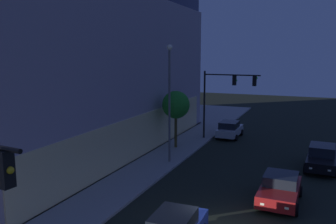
{
  "coord_description": "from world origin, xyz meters",
  "views": [
    {
      "loc": [
        -14.31,
        -3.46,
        8.16
      ],
      "look_at": [
        6.91,
        5.6,
        4.41
      ],
      "focal_mm": 37.42,
      "sensor_mm": 36.0,
      "label": 1
    }
  ],
  "objects_px": {
    "car_silver": "(230,129)",
    "car_red": "(280,189)",
    "modern_building": "(34,61)",
    "traffic_light_far_corner": "(224,91)",
    "street_lamp_sidewalk": "(169,90)",
    "sidewalk_tree": "(176,105)",
    "car_black": "(322,157)"
  },
  "relations": [
    {
      "from": "modern_building",
      "to": "car_silver",
      "type": "xyz_separation_m",
      "value": [
        9.58,
        -15.8,
        -6.84
      ]
    },
    {
      "from": "modern_building",
      "to": "traffic_light_far_corner",
      "type": "bearing_deg",
      "value": -63.49
    },
    {
      "from": "traffic_light_far_corner",
      "to": "sidewalk_tree",
      "type": "bearing_deg",
      "value": 144.36
    },
    {
      "from": "street_lamp_sidewalk",
      "to": "sidewalk_tree",
      "type": "bearing_deg",
      "value": 15.36
    },
    {
      "from": "sidewalk_tree",
      "to": "car_silver",
      "type": "relative_size",
      "value": 1.18
    },
    {
      "from": "car_black",
      "to": "car_silver",
      "type": "bearing_deg",
      "value": 49.31
    },
    {
      "from": "modern_building",
      "to": "car_red",
      "type": "distance_m",
      "value": 23.6
    },
    {
      "from": "car_black",
      "to": "modern_building",
      "type": "bearing_deg",
      "value": 95.5
    },
    {
      "from": "traffic_light_far_corner",
      "to": "car_silver",
      "type": "xyz_separation_m",
      "value": [
        1.8,
        -0.2,
        -4.04
      ]
    },
    {
      "from": "modern_building",
      "to": "car_silver",
      "type": "relative_size",
      "value": 7.24
    },
    {
      "from": "modern_building",
      "to": "street_lamp_sidewalk",
      "type": "xyz_separation_m",
      "value": [
        -0.73,
        -13.58,
        -2.07
      ]
    },
    {
      "from": "car_silver",
      "to": "car_red",
      "type": "bearing_deg",
      "value": -156.6
    },
    {
      "from": "traffic_light_far_corner",
      "to": "street_lamp_sidewalk",
      "type": "relative_size",
      "value": 0.74
    },
    {
      "from": "sidewalk_tree",
      "to": "car_black",
      "type": "distance_m",
      "value": 12.21
    },
    {
      "from": "car_red",
      "to": "street_lamp_sidewalk",
      "type": "bearing_deg",
      "value": 64.01
    },
    {
      "from": "modern_building",
      "to": "car_black",
      "type": "distance_m",
      "value": 25.27
    },
    {
      "from": "modern_building",
      "to": "traffic_light_far_corner",
      "type": "height_order",
      "value": "modern_building"
    },
    {
      "from": "modern_building",
      "to": "sidewalk_tree",
      "type": "xyz_separation_m",
      "value": [
        3.39,
        -12.45,
        -3.77
      ]
    },
    {
      "from": "traffic_light_far_corner",
      "to": "car_silver",
      "type": "relative_size",
      "value": 1.54
    },
    {
      "from": "sidewalk_tree",
      "to": "car_silver",
      "type": "height_order",
      "value": "sidewalk_tree"
    },
    {
      "from": "sidewalk_tree",
      "to": "car_silver",
      "type": "distance_m",
      "value": 7.68
    },
    {
      "from": "traffic_light_far_corner",
      "to": "car_black",
      "type": "distance_m",
      "value": 10.96
    },
    {
      "from": "car_red",
      "to": "modern_building",
      "type": "bearing_deg",
      "value": 77.57
    },
    {
      "from": "traffic_light_far_corner",
      "to": "car_red",
      "type": "relative_size",
      "value": 1.5
    },
    {
      "from": "traffic_light_far_corner",
      "to": "street_lamp_sidewalk",
      "type": "xyz_separation_m",
      "value": [
        -8.51,
        2.02,
        0.72
      ]
    },
    {
      "from": "sidewalk_tree",
      "to": "car_black",
      "type": "relative_size",
      "value": 1.07
    },
    {
      "from": "street_lamp_sidewalk",
      "to": "car_red",
      "type": "distance_m",
      "value": 10.58
    },
    {
      "from": "sidewalk_tree",
      "to": "car_black",
      "type": "xyz_separation_m",
      "value": [
        -1.06,
        -11.78,
        -3.02
      ]
    },
    {
      "from": "sidewalk_tree",
      "to": "modern_building",
      "type": "bearing_deg",
      "value": 105.22
    },
    {
      "from": "car_silver",
      "to": "car_black",
      "type": "bearing_deg",
      "value": -130.69
    },
    {
      "from": "modern_building",
      "to": "car_red",
      "type": "relative_size",
      "value": 7.03
    },
    {
      "from": "street_lamp_sidewalk",
      "to": "car_black",
      "type": "distance_m",
      "value": 12.04
    }
  ]
}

